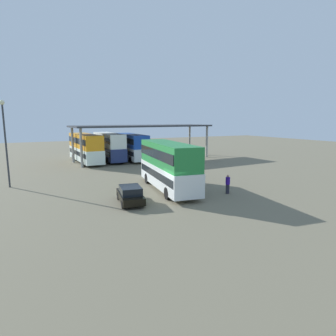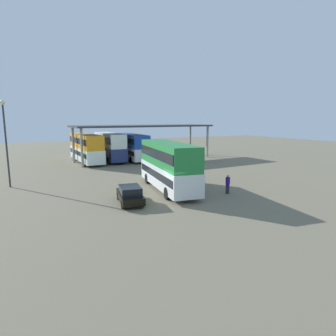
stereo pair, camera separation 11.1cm
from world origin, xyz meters
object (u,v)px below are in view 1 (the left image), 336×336
double_decker_near_canopy (85,147)px  lamppost_tall (5,134)px  parked_hatchback (130,195)px  double_decker_far_right (131,146)px  double_decker_mid_row (109,146)px  pedestrian_waiting (228,184)px  double_decker_main (168,164)px

double_decker_near_canopy → lamppost_tall: bearing=140.5°
parked_hatchback → lamppost_tall: (-8.53, 10.11, 4.40)m
double_decker_near_canopy → double_decker_far_right: bearing=-95.4°
parked_hatchback → double_decker_mid_row: size_ratio=0.38×
parked_hatchback → lamppost_tall: size_ratio=0.50×
parked_hatchback → double_decker_far_right: 24.09m
lamppost_tall → double_decker_mid_row: bearing=45.4°
parked_hatchback → double_decker_near_canopy: double_decker_near_canopy is taller
double_decker_mid_row → pedestrian_waiting: size_ratio=6.39×
double_decker_far_right → parked_hatchback: bearing=161.9°
double_decker_far_right → pedestrian_waiting: size_ratio=6.25×
double_decker_mid_row → pedestrian_waiting: bearing=-171.2°
double_decker_main → double_decker_mid_row: size_ratio=0.97×
double_decker_main → double_decker_far_right: (3.52, 20.02, -0.12)m
parked_hatchback → double_decker_far_right: (8.07, 22.65, 1.56)m
double_decker_near_canopy → lamppost_tall: size_ratio=1.39×
double_decker_far_right → double_decker_near_canopy: bearing=89.1°
double_decker_mid_row → double_decker_main: bearing=179.4°
pedestrian_waiting → double_decker_main: bearing=-92.3°
double_decker_near_canopy → double_decker_far_right: 7.05m
double_decker_main → pedestrian_waiting: (3.98, -3.62, -1.52)m
parked_hatchback → double_decker_far_right: bearing=-10.3°
lamppost_tall → pedestrian_waiting: 20.79m
double_decker_far_right → lamppost_tall: 21.00m
pedestrian_waiting → lamppost_tall: bearing=-83.1°
double_decker_main → double_decker_mid_row: (0.16, 20.88, -0.02)m
double_decker_main → double_decker_far_right: size_ratio=0.99×
parked_hatchback → double_decker_near_canopy: 23.04m
parked_hatchback → double_decker_far_right: size_ratio=0.39×
parked_hatchback → double_decker_mid_row: bearing=-2.0°
double_decker_main → double_decker_mid_row: bearing=6.9°
double_decker_main → double_decker_near_canopy: 20.63m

